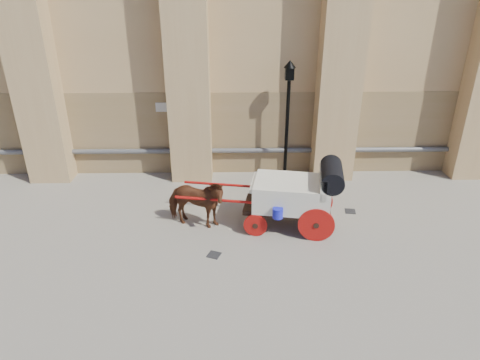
{
  "coord_description": "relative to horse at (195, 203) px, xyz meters",
  "views": [
    {
      "loc": [
        0.44,
        -10.53,
        6.57
      ],
      "look_at": [
        0.64,
        0.18,
        1.48
      ],
      "focal_mm": 32.0,
      "sensor_mm": 36.0,
      "label": 1
    }
  ],
  "objects": [
    {
      "name": "drain_grate_far",
      "position": [
        4.71,
        0.77,
        -0.76
      ],
      "size": [
        0.37,
        0.37,
        0.01
      ],
      "primitive_type": "cube",
      "rotation": [
        0.0,
        0.0,
        -0.16
      ],
      "color": "black",
      "rests_on": "ground"
    },
    {
      "name": "drain_grate_near",
      "position": [
        0.56,
        -1.46,
        -0.76
      ],
      "size": [
        0.42,
        0.42,
        0.01
      ],
      "primitive_type": "cube",
      "rotation": [
        0.0,
        0.0,
        -0.38
      ],
      "color": "black",
      "rests_on": "ground"
    },
    {
      "name": "carriage",
      "position": [
        2.88,
        -0.06,
        0.33
      ],
      "size": [
        4.77,
        2.0,
        2.02
      ],
      "rotation": [
        0.0,
        0.0,
        -0.17
      ],
      "color": "black",
      "rests_on": "ground"
    },
    {
      "name": "horse",
      "position": [
        0.0,
        0.0,
        0.0
      ],
      "size": [
        1.97,
        1.29,
        1.53
      ],
      "primitive_type": "imported",
      "rotation": [
        0.0,
        0.0,
        1.29
      ],
      "color": "brown",
      "rests_on": "ground"
    },
    {
      "name": "ground",
      "position": [
        0.63,
        -0.18,
        -0.77
      ],
      "size": [
        90.0,
        90.0,
        0.0
      ],
      "primitive_type": "plane",
      "color": "gray",
      "rests_on": "ground"
    },
    {
      "name": "street_lamp",
      "position": [
        2.93,
        3.16,
        1.47
      ],
      "size": [
        0.39,
        0.39,
        4.19
      ],
      "color": "black",
      "rests_on": "ground"
    }
  ]
}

